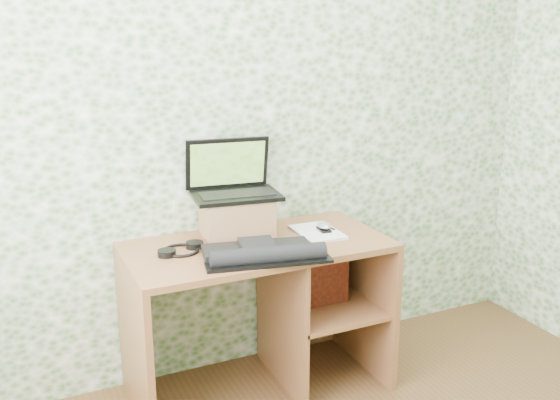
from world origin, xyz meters
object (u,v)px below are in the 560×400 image
desk (271,292)px  riser (237,217)px  laptop (233,182)px  notepad (318,232)px  keyboard (262,253)px

desk → riser: (-0.12, 0.12, 0.36)m
laptop → notepad: bearing=-18.8°
desk → laptop: bearing=127.9°
desk → riser: riser is taller
riser → keyboard: riser is taller
laptop → keyboard: (-0.01, -0.37, -0.23)m
keyboard → riser: bearing=99.8°
desk → laptop: laptop is taller
riser → laptop: laptop is taller
riser → notepad: 0.40m
keyboard → notepad: (0.37, 0.19, -0.02)m
keyboard → notepad: 0.42m
laptop → notepad: 0.47m
desk → notepad: 0.37m
laptop → notepad: (0.36, -0.18, -0.24)m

